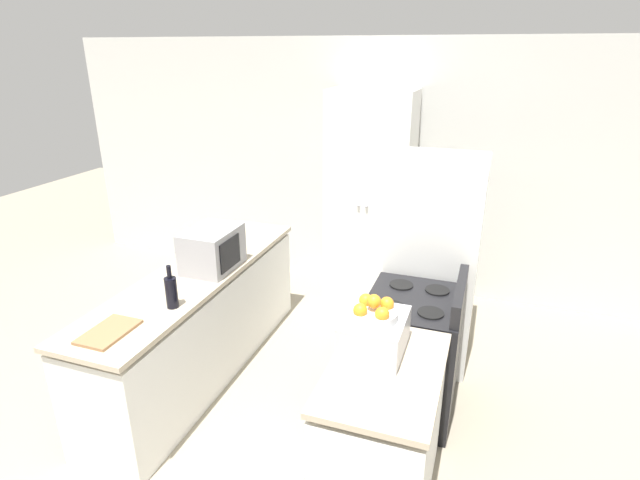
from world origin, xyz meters
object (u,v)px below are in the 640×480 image
at_px(pantry_cabinet, 370,198).
at_px(microwave, 212,249).
at_px(stove, 411,353).
at_px(fruit_bowl, 374,311).
at_px(toaster_oven, 374,334).
at_px(refrigerator, 434,260).
at_px(wine_bottle, 171,291).

distance_m(pantry_cabinet, microwave, 1.87).
bearing_deg(stove, microwave, -179.70).
relative_size(pantry_cabinet, fruit_bowl, 7.92).
distance_m(pantry_cabinet, toaster_oven, 2.45).
distance_m(refrigerator, fruit_bowl, 1.54).
xyz_separation_m(pantry_cabinet, stove, (0.75, -1.67, -0.61)).
distance_m(microwave, wine_bottle, 0.64).
xyz_separation_m(stove, microwave, (-1.57, -0.01, 0.59)).
height_order(wine_bottle, fruit_bowl, fruit_bowl).
height_order(pantry_cabinet, refrigerator, pantry_cabinet).
bearing_deg(microwave, toaster_oven, -25.61).
xyz_separation_m(wine_bottle, toaster_oven, (1.37, -0.05, -0.01)).
bearing_deg(toaster_oven, refrigerator, 84.29).
relative_size(pantry_cabinet, stove, 2.04).
distance_m(pantry_cabinet, stove, 1.93).
distance_m(stove, wine_bottle, 1.72).
bearing_deg(toaster_oven, fruit_bowl, -122.50).
bearing_deg(fruit_bowl, refrigerator, 84.09).
xyz_separation_m(pantry_cabinet, wine_bottle, (-0.75, -2.31, -0.07)).
distance_m(stove, fruit_bowl, 1.00).
xyz_separation_m(stove, toaster_oven, (-0.12, -0.70, 0.54)).
relative_size(refrigerator, toaster_oven, 4.19).
bearing_deg(stove, toaster_oven, -100.00).
bearing_deg(refrigerator, pantry_cabinet, 131.44).
bearing_deg(refrigerator, microwave, -153.31).
relative_size(wine_bottle, fruit_bowl, 1.11).
bearing_deg(fruit_bowl, wine_bottle, 177.37).
relative_size(microwave, fruit_bowl, 1.73).
distance_m(pantry_cabinet, refrigerator, 1.19).
height_order(microwave, wine_bottle, microwave).
bearing_deg(refrigerator, fruit_bowl, -95.91).
bearing_deg(pantry_cabinet, fruit_bowl, -75.45).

